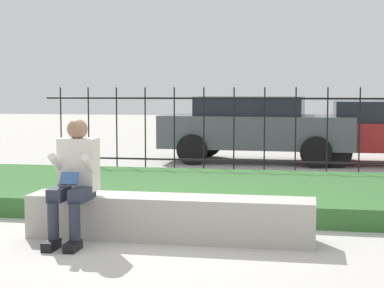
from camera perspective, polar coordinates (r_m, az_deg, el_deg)
name	(u,v)px	position (r m, az deg, el deg)	size (l,w,h in m)	color
ground_plane	(157,239)	(6.73, -3.16, -8.39)	(60.00, 60.00, 0.00)	#B2AFA8
stone_bench	(169,220)	(6.66, -2.02, -6.78)	(2.97, 0.48, 0.45)	#ADA89E
person_seated_reader	(75,175)	(6.58, -10.38, -2.76)	(0.42, 0.73, 1.25)	black
grass_berm	(196,192)	(8.93, 0.35, -4.27)	(8.26, 3.22, 0.24)	#33662D
iron_fence	(219,131)	(11.03, 2.40, 1.16)	(6.26, 0.03, 1.57)	black
car_parked_center	(256,127)	(13.61, 5.74, 1.54)	(4.05, 1.93, 1.38)	#4C5156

